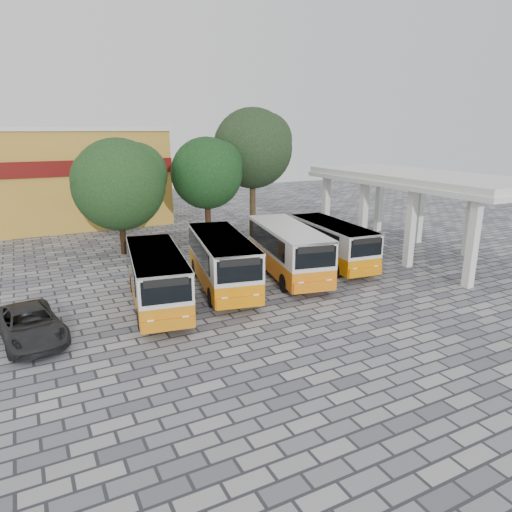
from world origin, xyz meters
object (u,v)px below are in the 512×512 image
bus_centre_left (222,259)px  bus_far_right (332,241)px  bus_far_left (157,275)px  parked_car (30,325)px  bus_centre_right (288,248)px

bus_centre_left → bus_far_right: (7.69, 0.87, -0.10)m
bus_far_left → parked_car: (-5.50, -1.21, -0.89)m
bus_centre_left → parked_car: size_ratio=1.73×
bus_far_left → bus_far_right: size_ratio=1.03×
bus_centre_right → bus_far_right: (3.55, 0.62, -0.14)m
bus_far_left → bus_centre_left: bearing=23.9°
bus_far_left → bus_centre_left: size_ratio=0.94×
bus_far_right → parked_car: bus_far_right is taller
bus_far_left → bus_far_right: bus_far_left is taller
bus_far_left → bus_centre_right: bearing=17.9°
bus_far_left → bus_centre_right: (7.89, 1.24, 0.11)m
bus_far_left → bus_far_right: (11.44, 1.86, -0.02)m
bus_far_left → parked_car: 5.70m
parked_car → bus_far_left: bearing=3.0°
bus_far_left → parked_car: bearing=-158.6°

